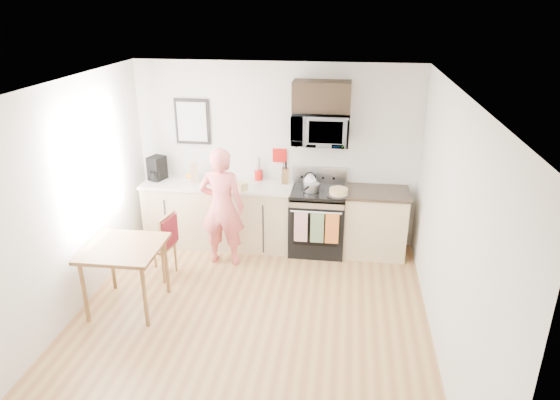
# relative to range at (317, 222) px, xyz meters

# --- Properties ---
(floor) EXTENTS (4.60, 4.60, 0.00)m
(floor) POSITION_rel_range_xyz_m (-0.63, -1.98, -0.44)
(floor) COLOR brown
(floor) RESTS_ON ground
(back_wall) EXTENTS (4.00, 0.04, 2.60)m
(back_wall) POSITION_rel_range_xyz_m (-0.63, 0.32, 0.86)
(back_wall) COLOR silver
(back_wall) RESTS_ON floor
(front_wall) EXTENTS (4.00, 0.04, 2.60)m
(front_wall) POSITION_rel_range_xyz_m (-0.63, -4.28, 0.86)
(front_wall) COLOR silver
(front_wall) RESTS_ON floor
(left_wall) EXTENTS (0.04, 4.60, 2.60)m
(left_wall) POSITION_rel_range_xyz_m (-2.63, -1.98, 0.86)
(left_wall) COLOR silver
(left_wall) RESTS_ON floor
(right_wall) EXTENTS (0.04, 4.60, 2.60)m
(right_wall) POSITION_rel_range_xyz_m (1.37, -1.98, 0.86)
(right_wall) COLOR silver
(right_wall) RESTS_ON floor
(ceiling) EXTENTS (4.00, 4.60, 0.04)m
(ceiling) POSITION_rel_range_xyz_m (-0.63, -1.98, 2.16)
(ceiling) COLOR white
(ceiling) RESTS_ON back_wall
(window) EXTENTS (0.06, 1.40, 1.50)m
(window) POSITION_rel_range_xyz_m (-2.59, -1.18, 1.11)
(window) COLOR silver
(window) RESTS_ON left_wall
(cabinet_left) EXTENTS (2.10, 0.60, 0.90)m
(cabinet_left) POSITION_rel_range_xyz_m (-1.43, 0.02, 0.01)
(cabinet_left) COLOR tan
(cabinet_left) RESTS_ON floor
(countertop_left) EXTENTS (2.14, 0.64, 0.04)m
(countertop_left) POSITION_rel_range_xyz_m (-1.43, 0.02, 0.48)
(countertop_left) COLOR beige
(countertop_left) RESTS_ON cabinet_left
(cabinet_right) EXTENTS (0.84, 0.60, 0.90)m
(cabinet_right) POSITION_rel_range_xyz_m (0.80, 0.02, 0.01)
(cabinet_right) COLOR tan
(cabinet_right) RESTS_ON floor
(countertop_right) EXTENTS (0.88, 0.64, 0.04)m
(countertop_right) POSITION_rel_range_xyz_m (0.80, 0.02, 0.48)
(countertop_right) COLOR black
(countertop_right) RESTS_ON cabinet_right
(range) EXTENTS (0.76, 0.70, 1.16)m
(range) POSITION_rel_range_xyz_m (0.00, 0.00, 0.00)
(range) COLOR black
(range) RESTS_ON floor
(microwave) EXTENTS (0.76, 0.51, 0.42)m
(microwave) POSITION_rel_range_xyz_m (-0.00, 0.10, 1.32)
(microwave) COLOR #AFAFB4
(microwave) RESTS_ON back_wall
(upper_cabinet) EXTENTS (0.76, 0.35, 0.40)m
(upper_cabinet) POSITION_rel_range_xyz_m (-0.00, 0.15, 1.74)
(upper_cabinet) COLOR black
(upper_cabinet) RESTS_ON back_wall
(wall_art) EXTENTS (0.50, 0.04, 0.65)m
(wall_art) POSITION_rel_range_xyz_m (-1.83, 0.30, 1.31)
(wall_art) COLOR black
(wall_art) RESTS_ON back_wall
(wall_trivet) EXTENTS (0.20, 0.02, 0.20)m
(wall_trivet) POSITION_rel_range_xyz_m (-0.58, 0.31, 0.86)
(wall_trivet) COLOR #A7120E
(wall_trivet) RESTS_ON back_wall
(person) EXTENTS (0.60, 0.39, 1.63)m
(person) POSITION_rel_range_xyz_m (-1.23, -0.53, 0.38)
(person) COLOR #DA403C
(person) RESTS_ON floor
(dining_table) EXTENTS (0.84, 0.84, 0.79)m
(dining_table) POSITION_rel_range_xyz_m (-2.08, -1.72, 0.26)
(dining_table) COLOR brown
(dining_table) RESTS_ON floor
(chair) EXTENTS (0.46, 0.43, 0.87)m
(chair) POSITION_rel_range_xyz_m (-1.86, -1.02, 0.13)
(chair) COLOR brown
(chair) RESTS_ON floor
(knife_block) EXTENTS (0.11, 0.14, 0.21)m
(knife_block) POSITION_rel_range_xyz_m (-0.48, 0.17, 0.61)
(knife_block) COLOR brown
(knife_block) RESTS_ON countertop_left
(utensil_crock) EXTENTS (0.11, 0.11, 0.34)m
(utensil_crock) POSITION_rel_range_xyz_m (-0.88, 0.24, 0.64)
(utensil_crock) COLOR #A7120E
(utensil_crock) RESTS_ON countertop_left
(fruit_bowl) EXTENTS (0.22, 0.22, 0.10)m
(fruit_bowl) POSITION_rel_range_xyz_m (-1.85, 0.09, 0.54)
(fruit_bowl) COLOR white
(fruit_bowl) RESTS_ON countertop_left
(milk_carton) EXTENTS (0.14, 0.14, 0.28)m
(milk_carton) POSITION_rel_range_xyz_m (-1.77, 0.04, 0.64)
(milk_carton) COLOR tan
(milk_carton) RESTS_ON countertop_left
(coffee_maker) EXTENTS (0.26, 0.31, 0.34)m
(coffee_maker) POSITION_rel_range_xyz_m (-2.33, 0.06, 0.66)
(coffee_maker) COLOR black
(coffee_maker) RESTS_ON countertop_left
(bread_bag) EXTENTS (0.31, 0.28, 0.11)m
(bread_bag) POSITION_rel_range_xyz_m (-1.10, -0.15, 0.56)
(bread_bag) COLOR tan
(bread_bag) RESTS_ON countertop_left
(cake) EXTENTS (0.30, 0.30, 0.10)m
(cake) POSITION_rel_range_xyz_m (0.28, -0.18, 0.54)
(cake) COLOR black
(cake) RESTS_ON range
(kettle) EXTENTS (0.19, 0.19, 0.23)m
(kettle) POSITION_rel_range_xyz_m (-0.12, 0.06, 0.59)
(kettle) COLOR white
(kettle) RESTS_ON range
(pot) EXTENTS (0.22, 0.36, 0.11)m
(pot) POSITION_rel_range_xyz_m (-0.09, -0.07, 0.54)
(pot) COLOR #AFAFB4
(pot) RESTS_ON range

